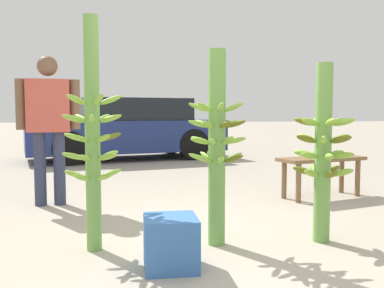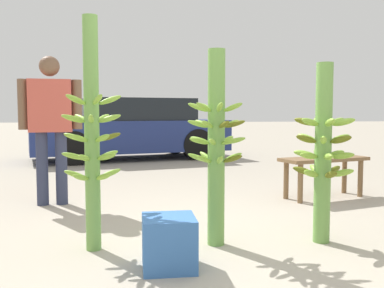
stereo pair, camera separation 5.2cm
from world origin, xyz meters
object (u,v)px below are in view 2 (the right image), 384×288
object	(u,v)px
banana_stalk_left	(92,135)
banana_stalk_right	(323,151)
market_bench	(324,165)
banana_stalk_center	(216,145)
vendor_person	(51,118)
produce_crate	(169,243)
parked_car	(132,129)

from	to	relation	value
banana_stalk_left	banana_stalk_right	bearing A→B (deg)	-1.60
market_bench	banana_stalk_center	bearing A→B (deg)	-151.51
vendor_person	produce_crate	distance (m)	2.51
banana_stalk_center	banana_stalk_right	xyz separation A→B (m)	(0.84, -0.05, -0.05)
banana_stalk_left	produce_crate	xyz separation A→B (m)	(0.52, -0.46, -0.68)
vendor_person	parked_car	bearing A→B (deg)	-105.86
banana_stalk_right	produce_crate	size ratio (longest dim) A/B	4.09
vendor_person	parked_car	size ratio (longest dim) A/B	0.37
banana_stalk_center	banana_stalk_left	bearing A→B (deg)	179.84
market_bench	produce_crate	world-z (taller)	market_bench
banana_stalk_left	banana_stalk_right	size ratio (longest dim) A/B	1.22
banana_stalk_left	market_bench	bearing A→B (deg)	32.12
banana_stalk_center	market_bench	bearing A→B (deg)	44.66
vendor_person	parked_car	world-z (taller)	vendor_person
banana_stalk_right	market_bench	size ratio (longest dim) A/B	1.22
banana_stalk_center	produce_crate	bearing A→B (deg)	-131.41
banana_stalk_left	banana_stalk_right	world-z (taller)	banana_stalk_left
banana_stalk_right	market_bench	xyz separation A→B (m)	(0.78, 1.65, -0.32)
banana_stalk_right	parked_car	distance (m)	6.48
market_bench	parked_car	bearing A→B (deg)	100.02
banana_stalk_right	parked_car	size ratio (longest dim) A/B	0.32
parked_car	produce_crate	xyz separation A→B (m)	(0.26, -6.71, -0.47)
banana_stalk_center	banana_stalk_right	size ratio (longest dim) A/B	1.07
parked_car	produce_crate	size ratio (longest dim) A/B	12.87
banana_stalk_right	vendor_person	bearing A→B (deg)	144.28
banana_stalk_center	parked_car	distance (m)	6.29
vendor_person	parked_car	xyz separation A→B (m)	(0.86, 4.60, -0.32)
market_bench	vendor_person	bearing A→B (deg)	162.95
banana_stalk_left	produce_crate	size ratio (longest dim) A/B	5.01
banana_stalk_left	market_bench	xyz separation A→B (m)	(2.55, 1.60, -0.46)
vendor_person	market_bench	bearing A→B (deg)	173.80
banana_stalk_center	vendor_person	world-z (taller)	vendor_person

